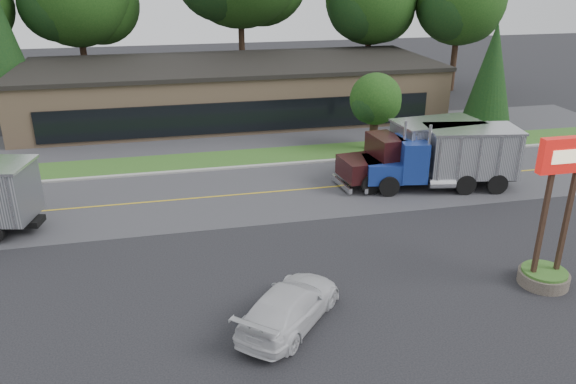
# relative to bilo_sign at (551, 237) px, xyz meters

# --- Properties ---
(ground) EXTENTS (140.00, 140.00, 0.00)m
(ground) POSITION_rel_bilo_sign_xyz_m (-10.50, 2.50, -2.02)
(ground) COLOR #2D2D32
(ground) RESTS_ON ground
(road) EXTENTS (60.00, 8.00, 0.02)m
(road) POSITION_rel_bilo_sign_xyz_m (-10.50, 11.50, -2.02)
(road) COLOR #535358
(road) RESTS_ON ground
(center_line) EXTENTS (60.00, 0.12, 0.01)m
(center_line) POSITION_rel_bilo_sign_xyz_m (-10.50, 11.50, -2.02)
(center_line) COLOR gold
(center_line) RESTS_ON ground
(curb) EXTENTS (60.00, 0.30, 0.12)m
(curb) POSITION_rel_bilo_sign_xyz_m (-10.50, 15.70, -2.02)
(curb) COLOR #9E9E99
(curb) RESTS_ON ground
(grass_verge) EXTENTS (60.00, 3.40, 0.03)m
(grass_verge) POSITION_rel_bilo_sign_xyz_m (-10.50, 17.50, -2.02)
(grass_verge) COLOR #2C581E
(grass_verge) RESTS_ON ground
(far_parking) EXTENTS (60.00, 7.00, 0.02)m
(far_parking) POSITION_rel_bilo_sign_xyz_m (-10.50, 22.50, -2.02)
(far_parking) COLOR #535358
(far_parking) RESTS_ON ground
(strip_mall) EXTENTS (32.00, 12.00, 4.00)m
(strip_mall) POSITION_rel_bilo_sign_xyz_m (-8.50, 28.50, -0.02)
(strip_mall) COLOR tan
(strip_mall) RESTS_ON ground
(bilo_sign) EXTENTS (2.20, 1.90, 5.95)m
(bilo_sign) POSITION_rel_bilo_sign_xyz_m (0.00, 0.00, 0.00)
(bilo_sign) COLOR #6B6054
(bilo_sign) RESTS_ON ground
(tree_far_d) EXTENTS (8.90, 8.38, 12.70)m
(tree_far_d) POSITION_rel_bilo_sign_xyz_m (5.64, 35.61, 6.08)
(tree_far_d) COLOR #382619
(tree_far_d) RESTS_ON ground
(tree_far_e) EXTENTS (8.85, 8.33, 12.62)m
(tree_far_e) POSITION_rel_bilo_sign_xyz_m (13.63, 33.61, 6.03)
(tree_far_e) COLOR #382619
(tree_far_e) RESTS_ON ground
(evergreen_right) EXTENTS (3.43, 3.43, 7.81)m
(evergreen_right) POSITION_rel_bilo_sign_xyz_m (9.50, 20.50, 2.26)
(evergreen_right) COLOR #382619
(evergreen_right) RESTS_ON ground
(tree_verge) EXTENTS (3.57, 3.36, 5.09)m
(tree_verge) POSITION_rel_bilo_sign_xyz_m (-0.45, 17.54, 1.21)
(tree_verge) COLOR #382619
(tree_verge) RESTS_ON ground
(dump_truck_blue) EXTENTS (8.54, 3.85, 3.36)m
(dump_truck_blue) POSITION_rel_bilo_sign_xyz_m (1.11, 10.17, -0.22)
(dump_truck_blue) COLOR black
(dump_truck_blue) RESTS_ON ground
(dump_truck_maroon) EXTENTS (8.33, 3.40, 3.36)m
(dump_truck_maroon) POSITION_rel_bilo_sign_xyz_m (-0.11, 11.57, -0.22)
(dump_truck_maroon) COLOR black
(dump_truck_maroon) RESTS_ON ground
(rally_car) EXTENTS (4.76, 5.06, 1.44)m
(rally_car) POSITION_rel_bilo_sign_xyz_m (-10.20, -0.39, -1.30)
(rally_car) COLOR silver
(rally_car) RESTS_ON ground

